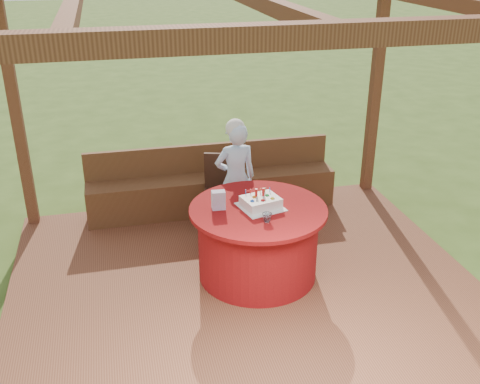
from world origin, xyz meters
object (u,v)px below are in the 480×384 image
table (258,241)px  drinking_glass (267,217)px  bench (212,189)px  chair (221,188)px  gift_bag (218,200)px  birthday_cake (261,202)px  elderly_woman (235,176)px

table → drinking_glass: (0.00, -0.29, 0.41)m
bench → table: (0.16, -1.56, 0.11)m
drinking_glass → chair: bearing=95.4°
gift_bag → birthday_cake: bearing=-6.1°
birthday_cake → bench: bearing=96.7°
bench → gift_bag: bearing=-98.2°
drinking_glass → elderly_woman: bearing=90.3°
table → birthday_cake: 0.42m
chair → gift_bag: bearing=-102.4°
table → drinking_glass: 0.50m
bench → chair: bearing=-86.5°
birthday_cake → gift_bag: (-0.40, 0.06, 0.04)m
table → elderly_woman: (-0.00, 0.96, 0.30)m
chair → drinking_glass: (0.14, -1.45, 0.33)m
table → gift_bag: 0.59m
birthday_cake → chair: bearing=97.8°
bench → drinking_glass: 1.93m
birthday_cake → gift_bag: 0.40m
table → elderly_woman: 1.00m
gift_bag → drinking_glass: (0.37, -0.36, -0.05)m
gift_bag → drinking_glass: 0.52m
elderly_woman → gift_bag: 0.98m
gift_bag → drinking_glass: gift_bag is taller
table → elderly_woman: size_ratio=0.99×
birthday_cake → drinking_glass: birthday_cake is taller
table → chair: (-0.13, 1.16, 0.08)m
chair → elderly_woman: bearing=-56.8°
chair → birthday_cake: size_ratio=1.82×
birthday_cake → drinking_glass: bearing=-94.2°
gift_bag → bench: bearing=84.3°
bench → drinking_glass: drinking_glass is taller
birthday_cake → table: bearing=-162.7°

